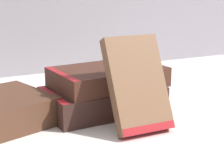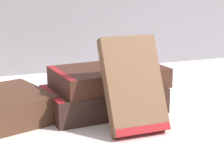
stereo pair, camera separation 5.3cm
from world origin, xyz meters
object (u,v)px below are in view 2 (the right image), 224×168
book_leaning_front (134,88)px  reading_glasses (51,92)px  book_flat_top (106,77)px  pocket_watch (132,65)px  book_flat_bottom (101,99)px

book_leaning_front → reading_glasses: bearing=107.7°
book_flat_top → book_leaning_front: 0.11m
book_flat_top → reading_glasses: book_flat_top is taller
book_flat_top → reading_glasses: size_ratio=2.28×
reading_glasses → book_flat_top: bearing=-61.2°
book_leaning_front → pocket_watch: (0.04, 0.10, 0.01)m
book_flat_bottom → reading_glasses: book_flat_bottom is taller
book_flat_bottom → pocket_watch: pocket_watch is taller
book_leaning_front → reading_glasses: size_ratio=1.64×
book_flat_top → book_leaning_front: book_leaning_front is taller
book_flat_top → pocket_watch: bearing=-18.5°
book_flat_top → pocket_watch: pocket_watch is taller
book_flat_bottom → book_leaning_front: book_leaning_front is taller
book_flat_top → pocket_watch: (0.05, -0.01, 0.02)m
book_leaning_front → pocket_watch: size_ratio=2.33×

